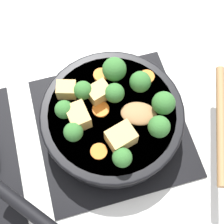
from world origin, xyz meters
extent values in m
plane|color=silver|center=(0.00, 0.00, 0.00)|extent=(2.40, 2.40, 0.00)
cube|color=black|center=(0.00, 0.00, 0.00)|extent=(0.31, 0.31, 0.01)
torus|color=black|center=(0.00, 0.00, 0.02)|extent=(0.24, 0.24, 0.01)
cube|color=black|center=(0.00, 0.00, 0.02)|extent=(0.01, 0.23, 0.01)
cube|color=black|center=(0.00, 0.00, 0.02)|extent=(0.23, 0.01, 0.01)
cylinder|color=black|center=(0.00, 0.00, 0.05)|extent=(0.27, 0.27, 0.05)
cylinder|color=brown|center=(0.00, 0.00, 0.06)|extent=(0.25, 0.25, 0.05)
torus|color=black|center=(0.00, 0.00, 0.08)|extent=(0.28, 0.28, 0.01)
cylinder|color=black|center=(-0.15, 0.18, 0.07)|extent=(0.16, 0.14, 0.02)
ellipsoid|color=#A87A4C|center=(-0.02, -0.05, 0.09)|extent=(0.07, 0.08, 0.01)
cylinder|color=#A87A4C|center=(-0.08, -0.19, 0.09)|extent=(0.23, 0.11, 0.02)
cube|color=tan|center=(0.00, 0.06, 0.10)|extent=(0.05, 0.04, 0.04)
cube|color=tan|center=(0.06, 0.07, 0.09)|extent=(0.04, 0.04, 0.03)
cube|color=tan|center=(0.04, 0.02, 0.10)|extent=(0.04, 0.05, 0.03)
cube|color=tan|center=(-0.06, 0.00, 0.10)|extent=(0.05, 0.06, 0.04)
cylinder|color=#709956|center=(0.03, -0.07, 0.09)|extent=(0.01, 0.01, 0.01)
sphere|color=#387533|center=(0.03, -0.07, 0.11)|extent=(0.04, 0.04, 0.04)
cylinder|color=#709956|center=(0.07, -0.02, 0.09)|extent=(0.01, 0.01, 0.01)
sphere|color=#387533|center=(0.07, -0.02, 0.11)|extent=(0.05, 0.05, 0.05)
cylinder|color=#709956|center=(-0.03, 0.08, 0.09)|extent=(0.01, 0.01, 0.01)
sphere|color=#387533|center=(-0.03, 0.08, 0.11)|extent=(0.04, 0.04, 0.04)
cylinder|color=#709956|center=(0.02, 0.09, 0.09)|extent=(0.01, 0.01, 0.01)
sphere|color=#387533|center=(0.02, 0.09, 0.11)|extent=(0.03, 0.03, 0.03)
cylinder|color=#709956|center=(-0.02, -0.09, 0.09)|extent=(0.01, 0.01, 0.01)
sphere|color=#387533|center=(-0.02, -0.09, 0.11)|extent=(0.04, 0.04, 0.04)
cylinder|color=#709956|center=(0.05, 0.04, 0.09)|extent=(0.01, 0.01, 0.01)
sphere|color=#387533|center=(0.05, 0.04, 0.11)|extent=(0.04, 0.04, 0.04)
cylinder|color=#709956|center=(-0.06, -0.07, 0.09)|extent=(0.01, 0.01, 0.01)
sphere|color=#387533|center=(-0.06, -0.07, 0.11)|extent=(0.04, 0.04, 0.04)
cylinder|color=#709956|center=(-0.10, 0.01, 0.09)|extent=(0.01, 0.01, 0.01)
sphere|color=#387533|center=(-0.10, 0.01, 0.11)|extent=(0.04, 0.04, 0.04)
cylinder|color=#709956|center=(0.03, -0.01, 0.09)|extent=(0.01, 0.01, 0.01)
sphere|color=#387533|center=(0.03, -0.01, 0.11)|extent=(0.04, 0.04, 0.04)
cylinder|color=orange|center=(-0.07, 0.04, 0.08)|extent=(0.03, 0.03, 0.01)
cylinder|color=orange|center=(0.08, 0.00, 0.08)|extent=(0.03, 0.03, 0.01)
cylinder|color=orange|center=(0.05, -0.09, 0.08)|extent=(0.03, 0.03, 0.01)
cylinder|color=orange|center=(0.01, 0.02, 0.08)|extent=(0.03, 0.03, 0.01)
camera|label=1|loc=(-0.23, 0.06, 0.63)|focal=50.00mm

